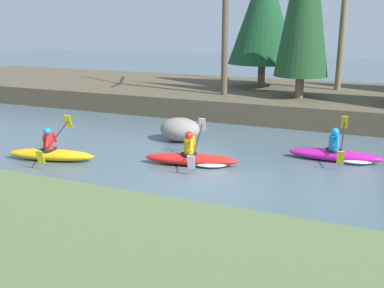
# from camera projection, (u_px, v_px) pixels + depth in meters

# --- Properties ---
(ground_plane) EXTENTS (90.00, 90.00, 0.00)m
(ground_plane) POSITION_uv_depth(u_px,v_px,m) (232.00, 181.00, 11.72)
(ground_plane) COLOR #4C606B
(riverbank_far) EXTENTS (44.00, 8.61, 0.88)m
(riverbank_far) POSITION_uv_depth(u_px,v_px,m) (303.00, 100.00, 21.16)
(riverbank_far) COLOR brown
(riverbank_far) RESTS_ON ground
(conifer_tree_far_left) EXTENTS (3.38, 3.38, 6.08)m
(conifer_tree_far_left) POSITION_uv_depth(u_px,v_px,m) (264.00, 12.00, 21.56)
(conifer_tree_far_left) COLOR brown
(conifer_tree_far_left) RESTS_ON riverbank_far
(bare_tree_upstream) EXTENTS (4.08, 4.03, 7.45)m
(bare_tree_upstream) POSITION_uv_depth(u_px,v_px,m) (227.00, 13.00, 19.16)
(bare_tree_upstream) COLOR brown
(bare_tree_upstream) RESTS_ON riverbank_far
(bare_tree_mid_upstream) EXTENTS (3.82, 3.77, 6.95)m
(bare_tree_mid_upstream) POSITION_uv_depth(u_px,v_px,m) (344.00, 19.00, 20.67)
(bare_tree_mid_upstream) COLOR #7A664C
(bare_tree_mid_upstream) RESTS_ON riverbank_far
(kayaker_lead) EXTENTS (2.78, 2.07, 1.20)m
(kayaker_lead) POSITION_uv_depth(u_px,v_px,m) (339.00, 155.00, 13.37)
(kayaker_lead) COLOR #C61999
(kayaker_lead) RESTS_ON ground
(kayaker_middle) EXTENTS (2.79, 2.05, 1.20)m
(kayaker_middle) POSITION_uv_depth(u_px,v_px,m) (195.00, 159.00, 12.99)
(kayaker_middle) COLOR red
(kayaker_middle) RESTS_ON ground
(kayaker_trailing) EXTENTS (2.78, 2.05, 1.20)m
(kayaker_trailing) POSITION_uv_depth(u_px,v_px,m) (51.00, 153.00, 13.45)
(kayaker_trailing) COLOR yellow
(kayaker_trailing) RESTS_ON ground
(boulder_midstream) EXTENTS (1.44, 1.13, 0.81)m
(boulder_midstream) POSITION_uv_depth(u_px,v_px,m) (180.00, 129.00, 15.60)
(boulder_midstream) COLOR gray
(boulder_midstream) RESTS_ON ground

